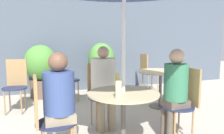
# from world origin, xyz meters

# --- Properties ---
(storefront_wall) EXTENTS (10.00, 0.06, 3.00)m
(storefront_wall) POSITION_xyz_m (0.00, 3.29, 1.50)
(storefront_wall) COLOR #4C5666
(storefront_wall) RESTS_ON ground_plane
(cafe_table_near) EXTENTS (0.84, 0.84, 0.71)m
(cafe_table_near) POSITION_xyz_m (0.19, -0.03, 0.56)
(cafe_table_near) COLOR #514C47
(cafe_table_near) RESTS_ON ground_plane
(cafe_table_far) EXTENTS (0.88, 0.88, 0.71)m
(cafe_table_far) POSITION_xyz_m (1.52, 1.32, 0.57)
(cafe_table_far) COLOR #514C47
(cafe_table_far) RESTS_ON ground_plane
(bistro_chair_0) EXTENTS (0.42, 0.42, 0.95)m
(bistro_chair_0) POSITION_xyz_m (1.07, -0.00, 0.57)
(bistro_chair_0) COLOR #232847
(bistro_chair_0) RESTS_ON ground_plane
(bistro_chair_1) EXTENTS (0.42, 0.42, 0.95)m
(bistro_chair_1) POSITION_xyz_m (0.17, 0.84, 0.57)
(bistro_chair_1) COLOR #232847
(bistro_chair_1) RESTS_ON ground_plane
(bistro_chair_2) EXTENTS (0.42, 0.42, 0.95)m
(bistro_chair_2) POSITION_xyz_m (-0.68, -0.05, 0.57)
(bistro_chair_2) COLOR #232847
(bistro_chair_2) RESTS_ON ground_plane
(bistro_chair_4) EXTENTS (0.44, 0.42, 0.95)m
(bistro_chair_4) POSITION_xyz_m (-0.18, 2.31, 0.57)
(bistro_chair_4) COLOR #232847
(bistro_chair_4) RESTS_ON ground_plane
(bistro_chair_5) EXTENTS (0.43, 0.45, 0.95)m
(bistro_chair_5) POSITION_xyz_m (-1.11, 1.98, 0.57)
(bistro_chair_5) COLOR #232847
(bistro_chair_5) RESTS_ON ground_plane
(bistro_chair_6) EXTENTS (0.42, 0.42, 0.95)m
(bistro_chair_6) POSITION_xyz_m (1.91, 2.59, 0.57)
(bistro_chair_6) COLOR #232847
(bistro_chair_6) RESTS_ON ground_plane
(seated_person_0) EXTENTS (0.31, 0.30, 1.21)m
(seated_person_0) POSITION_xyz_m (0.91, -0.01, 0.73)
(seated_person_0) COLOR brown
(seated_person_0) RESTS_ON ground_plane
(seated_person_1) EXTENTS (0.36, 0.38, 1.22)m
(seated_person_1) POSITION_xyz_m (0.17, 0.69, 0.72)
(seated_person_1) COLOR gray
(seated_person_1) RESTS_ON ground_plane
(seated_person_2) EXTENTS (0.33, 0.32, 1.19)m
(seated_person_2) POSITION_xyz_m (-0.52, -0.05, 0.72)
(seated_person_2) COLOR gray
(seated_person_2) RESTS_ON ground_plane
(beer_glass_0) EXTENTS (0.07, 0.07, 0.18)m
(beer_glass_0) POSITION_xyz_m (0.05, -0.25, 0.80)
(beer_glass_0) COLOR beige
(beer_glass_0) RESTS_ON cafe_table_near
(beer_glass_1) EXTENTS (0.06, 0.06, 0.19)m
(beer_glass_1) POSITION_xyz_m (0.22, 0.24, 0.80)
(beer_glass_1) COLOR #DBC65B
(beer_glass_1) RESTS_ON cafe_table_near
(potted_plant_0) EXTENTS (0.73, 0.73, 1.20)m
(potted_plant_0) POSITION_xyz_m (-0.65, 2.85, 0.68)
(potted_plant_0) COLOR brown
(potted_plant_0) RESTS_ON ground_plane
(potted_plant_1) EXTENTS (0.66, 0.66, 1.24)m
(potted_plant_1) POSITION_xyz_m (0.78, 2.85, 0.72)
(potted_plant_1) COLOR #47423D
(potted_plant_1) RESTS_ON ground_plane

